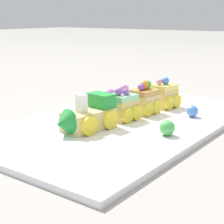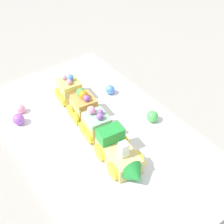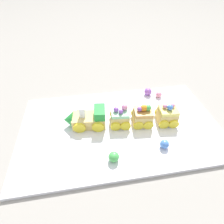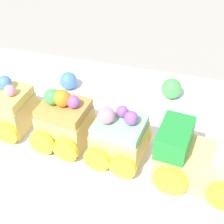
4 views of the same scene
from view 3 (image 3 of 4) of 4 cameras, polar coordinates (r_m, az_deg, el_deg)
The scene contains 10 objects.
ground_plane at distance 0.60m, azimuth 2.66°, elevation -5.16°, with size 10.00×10.00×0.00m, color gray.
display_board at distance 0.60m, azimuth 2.68°, elevation -4.78°, with size 0.66×0.38×0.01m, color white.
cake_train_locomotive at distance 0.58m, azimuth -8.35°, elevation -2.25°, with size 0.14×0.08×0.08m.
cake_car_mint at distance 0.58m, azimuth 2.66°, elevation -1.64°, with size 0.07×0.07×0.08m.
cake_car_caramel at distance 0.59m, azimuth 9.87°, elevation -1.25°, with size 0.07×0.07×0.08m.
cake_car_lemon at distance 0.61m, azimuth 17.53°, elevation -0.99°, with size 0.07×0.07×0.08m.
gumball_pink at distance 0.73m, azimuth 15.01°, elevation 5.52°, with size 0.02×0.02×0.02m, color pink.
gumball_blue at distance 0.55m, azimuth 16.77°, elevation -10.00°, with size 0.03×0.03×0.03m, color #4C84E0.
gumball_green at distance 0.50m, azimuth 0.58°, elevation -14.42°, with size 0.03×0.03×0.03m, color #4CBC56.
gumball_purple at distance 0.73m, azimuth 11.66°, elevation 6.52°, with size 0.03×0.03×0.03m, color #9956C6.
Camera 3 is at (0.09, 0.39, 0.45)m, focal length 28.00 mm.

